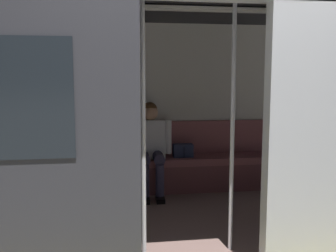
{
  "coord_description": "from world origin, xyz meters",
  "views": [
    {
      "loc": [
        0.64,
        2.59,
        1.5
      ],
      "look_at": [
        0.05,
        -1.32,
        1.0
      ],
      "focal_mm": 41.74,
      "sensor_mm": 36.0,
      "label": 1
    }
  ],
  "objects_px": {
    "grab_pole_door": "(143,129)",
    "grab_pole_far": "(232,126)",
    "handbag": "(183,151)",
    "bench_seat": "(160,166)",
    "train_car": "(169,73)",
    "person_seated": "(150,142)",
    "book": "(124,158)"
  },
  "relations": [
    {
      "from": "train_car",
      "to": "person_seated",
      "type": "height_order",
      "value": "train_car"
    },
    {
      "from": "handbag",
      "to": "grab_pole_far",
      "type": "height_order",
      "value": "grab_pole_far"
    },
    {
      "from": "bench_seat",
      "to": "handbag",
      "type": "bearing_deg",
      "value": -173.99
    },
    {
      "from": "train_car",
      "to": "book",
      "type": "height_order",
      "value": "train_car"
    },
    {
      "from": "bench_seat",
      "to": "book",
      "type": "distance_m",
      "value": 0.48
    },
    {
      "from": "person_seated",
      "to": "handbag",
      "type": "height_order",
      "value": "person_seated"
    },
    {
      "from": "train_car",
      "to": "person_seated",
      "type": "distance_m",
      "value": 1.36
    },
    {
      "from": "train_car",
      "to": "bench_seat",
      "type": "xyz_separation_m",
      "value": [
        -0.05,
        -1.1,
        -1.19
      ]
    },
    {
      "from": "handbag",
      "to": "grab_pole_far",
      "type": "xyz_separation_m",
      "value": [
        -0.07,
        1.83,
        0.56
      ]
    },
    {
      "from": "bench_seat",
      "to": "handbag",
      "type": "relative_size",
      "value": 12.42
    },
    {
      "from": "handbag",
      "to": "grab_pole_door",
      "type": "height_order",
      "value": "grab_pole_door"
    },
    {
      "from": "handbag",
      "to": "book",
      "type": "relative_size",
      "value": 1.18
    },
    {
      "from": "bench_seat",
      "to": "person_seated",
      "type": "distance_m",
      "value": 0.35
    },
    {
      "from": "bench_seat",
      "to": "grab_pole_far",
      "type": "distance_m",
      "value": 1.99
    },
    {
      "from": "grab_pole_door",
      "to": "grab_pole_far",
      "type": "relative_size",
      "value": 1.0
    },
    {
      "from": "train_car",
      "to": "grab_pole_far",
      "type": "xyz_separation_m",
      "value": [
        -0.43,
        0.7,
        -0.45
      ]
    },
    {
      "from": "train_car",
      "to": "bench_seat",
      "type": "bearing_deg",
      "value": -92.7
    },
    {
      "from": "bench_seat",
      "to": "train_car",
      "type": "bearing_deg",
      "value": 87.3
    },
    {
      "from": "train_car",
      "to": "grab_pole_door",
      "type": "relative_size",
      "value": 2.93
    },
    {
      "from": "handbag",
      "to": "grab_pole_far",
      "type": "distance_m",
      "value": 1.92
    },
    {
      "from": "person_seated",
      "to": "grab_pole_far",
      "type": "bearing_deg",
      "value": 106.28
    },
    {
      "from": "train_car",
      "to": "person_seated",
      "type": "bearing_deg",
      "value": -85.78
    },
    {
      "from": "handbag",
      "to": "grab_pole_door",
      "type": "xyz_separation_m",
      "value": [
        0.69,
        1.96,
        0.56
      ]
    },
    {
      "from": "book",
      "to": "grab_pole_door",
      "type": "xyz_separation_m",
      "value": [
        -0.09,
        1.94,
        0.63
      ]
    },
    {
      "from": "book",
      "to": "grab_pole_far",
      "type": "xyz_separation_m",
      "value": [
        -0.85,
        1.82,
        0.63
      ]
    },
    {
      "from": "train_car",
      "to": "grab_pole_door",
      "type": "distance_m",
      "value": 1.0
    },
    {
      "from": "bench_seat",
      "to": "grab_pole_door",
      "type": "bearing_deg",
      "value": 78.8
    },
    {
      "from": "person_seated",
      "to": "handbag",
      "type": "bearing_deg",
      "value": -169.0
    },
    {
      "from": "person_seated",
      "to": "grab_pole_far",
      "type": "height_order",
      "value": "grab_pole_far"
    },
    {
      "from": "train_car",
      "to": "grab_pole_far",
      "type": "bearing_deg",
      "value": 121.67
    },
    {
      "from": "grab_pole_far",
      "to": "bench_seat",
      "type": "bearing_deg",
      "value": -78.04
    },
    {
      "from": "person_seated",
      "to": "grab_pole_far",
      "type": "xyz_separation_m",
      "value": [
        -0.51,
        1.75,
        0.42
      ]
    }
  ]
}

